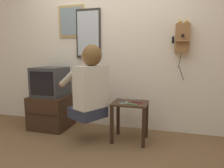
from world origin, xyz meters
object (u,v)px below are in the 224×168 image
cell_phone_spare (137,102)px  wall_phone_antique (182,38)px  framed_picture (71,21)px  wall_mirror (88,34)px  cell_phone_held (123,102)px  television (50,82)px  toothbrush (130,104)px  person (90,84)px

cell_phone_spare → wall_phone_antique: bearing=-26.1°
framed_picture → wall_mirror: framed_picture is taller
framed_picture → cell_phone_held: size_ratio=3.59×
cell_phone_held → framed_picture: bearing=169.8°
television → toothbrush: size_ratio=2.92×
person → framed_picture: (-0.56, 0.64, 0.88)m
person → cell_phone_held: (0.40, 0.14, -0.24)m
person → television: (-0.79, 0.34, -0.05)m
cell_phone_spare → toothbrush: 0.14m
wall_phone_antique → toothbrush: (-0.60, -0.51, -0.83)m
cell_phone_held → cell_phone_spare: size_ratio=0.99×
wall_phone_antique → cell_phone_spare: size_ratio=5.85×
wall_mirror → cell_phone_held: 1.25m
wall_phone_antique → cell_phone_held: wall_phone_antique is taller
cell_phone_spare → toothbrush: bearing=177.9°
framed_picture → cell_phone_spare: (1.13, -0.43, -1.13)m
framed_picture → person: bearing=-48.8°
person → wall_phone_antique: 1.38m
cell_phone_held → toothbrush: (0.10, -0.06, 0.00)m
framed_picture → wall_phone_antique: bearing=-1.5°
wall_mirror → cell_phone_held: wall_mirror is taller
wall_mirror → person: bearing=-66.7°
cell_phone_held → wall_phone_antique: bearing=50.3°
television → toothbrush: television is taller
cell_phone_held → cell_phone_spare: bearing=38.5°
toothbrush → cell_phone_held: bearing=65.1°
television → cell_phone_spare: television is taller
wall_phone_antique → toothbrush: bearing=-139.6°
television → wall_mirror: (0.52, 0.30, 0.73)m
wall_phone_antique → cell_phone_held: size_ratio=5.91×
wall_phone_antique → television: bearing=-172.3°
television → toothbrush: 1.33m
wall_mirror → toothbrush: size_ratio=4.79×
person → wall_phone_antique: bearing=-33.7°
wall_phone_antique → cell_phone_spare: bearing=-143.7°
toothbrush → wall_phone_antique: bearing=-45.5°
person → toothbrush: person is taller
person → television: bearing=95.0°
cell_phone_spare → television: bearing=112.0°
cell_phone_held → person: bearing=-143.9°
cell_phone_held → cell_phone_spare: 0.18m
cell_phone_spare → toothbrush: size_ratio=0.89×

